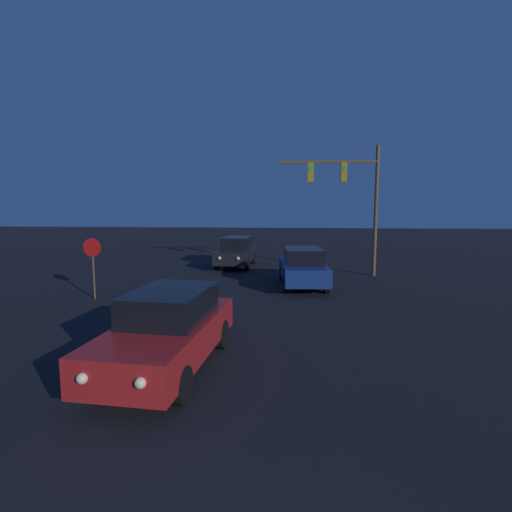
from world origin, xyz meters
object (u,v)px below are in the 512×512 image
car_near (168,329)px  car_far (236,252)px  car_mid (303,267)px  traffic_signal_mast (351,190)px  stop_sign (93,257)px

car_near → car_far: (-0.51, 14.20, 0.00)m
car_mid → car_near: bearing=-113.5°
car_far → traffic_signal_mast: 7.18m
car_far → car_near: bearing=93.8°
car_mid → stop_sign: stop_sign is taller
traffic_signal_mast → car_near: bearing=-114.6°
car_near → car_far: 14.21m
stop_sign → car_mid: bearing=21.1°
stop_sign → traffic_signal_mast: bearing=30.3°
car_mid → traffic_signal_mast: size_ratio=0.75×
car_mid → car_far: same height
car_mid → car_far: bearing=119.0°
car_near → traffic_signal_mast: bearing=-110.1°
car_near → car_far: size_ratio=1.01×
car_mid → stop_sign: 8.23m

